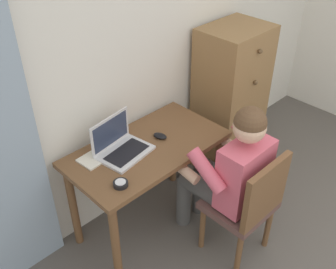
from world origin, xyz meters
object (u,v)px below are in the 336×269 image
at_px(desk, 148,161).
at_px(desk_clock, 121,184).
at_px(chair, 248,203).
at_px(computer_mouse, 160,136).
at_px(laptop, 120,145).
at_px(notebook_pad, 96,158).
at_px(dresser, 230,101).
at_px(person_seated, 229,169).

xyz_separation_m(desk, desk_clock, (-0.37, -0.18, 0.14)).
xyz_separation_m(chair, computer_mouse, (-0.16, 0.67, 0.28)).
distance_m(laptop, notebook_pad, 0.18).
xyz_separation_m(dresser, notebook_pad, (-1.35, 0.04, 0.11)).
bearing_deg(person_seated, chair, -90.10).
xyz_separation_m(laptop, notebook_pad, (-0.16, 0.06, -0.05)).
relative_size(desk, laptop, 2.93).
distance_m(person_seated, notebook_pad, 0.87).
relative_size(desk, person_seated, 0.93).
relative_size(dresser, laptop, 3.44).
xyz_separation_m(laptop, computer_mouse, (0.29, -0.07, -0.04)).
relative_size(laptop, desk_clock, 4.16).
height_order(chair, computer_mouse, chair).
distance_m(dresser, laptop, 1.20).
relative_size(laptop, computer_mouse, 3.74).
bearing_deg(person_seated, desk_clock, 155.68).
xyz_separation_m(person_seated, notebook_pad, (-0.61, 0.61, 0.09)).
bearing_deg(laptop, person_seated, -50.86).
relative_size(person_seated, laptop, 3.15).
relative_size(person_seated, computer_mouse, 11.80).
height_order(dresser, notebook_pad, dresser).
height_order(desk, person_seated, person_seated).
bearing_deg(desk, laptop, 153.93).
xyz_separation_m(dresser, desk_clock, (-1.39, -0.27, 0.12)).
bearing_deg(chair, desk, 113.77).
bearing_deg(desk_clock, dresser, 11.02).
bearing_deg(desk, dresser, 5.20).
xyz_separation_m(person_seated, desk_clock, (-0.66, 0.30, 0.10)).
bearing_deg(person_seated, laptop, 129.14).
height_order(chair, notebook_pad, chair).
bearing_deg(chair, dresser, 45.63).
relative_size(computer_mouse, notebook_pad, 0.48).
bearing_deg(computer_mouse, desk, 168.97).
distance_m(dresser, desk_clock, 1.43).
bearing_deg(person_seated, desk, 121.35).
height_order(desk, dresser, dresser).
bearing_deg(dresser, person_seated, -142.22).
xyz_separation_m(desk, notebook_pad, (-0.32, 0.14, 0.13)).
relative_size(desk, dresser, 0.85).
distance_m(dresser, person_seated, 0.93).
bearing_deg(computer_mouse, person_seated, -87.89).
xyz_separation_m(desk, person_seated, (0.29, -0.48, 0.04)).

